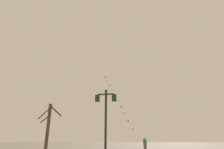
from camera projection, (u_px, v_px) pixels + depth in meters
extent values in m
cylinder|color=#1E2D23|center=(106.00, 127.00, 10.71)|extent=(0.14, 0.14, 4.30)
sphere|color=#1E2D23|center=(106.00, 91.00, 11.46)|extent=(0.16, 0.16, 0.16)
cube|color=#1E2D23|center=(106.00, 94.00, 11.38)|extent=(1.04, 0.08, 0.08)
cube|color=#1E2D23|center=(98.00, 98.00, 11.36)|extent=(0.28, 0.28, 0.40)
cube|color=beige|center=(98.00, 98.00, 11.36)|extent=(0.19, 0.19, 0.30)
cube|color=#1E2D23|center=(114.00, 98.00, 11.24)|extent=(0.28, 0.28, 0.40)
cube|color=beige|center=(114.00, 98.00, 11.24)|extent=(0.19, 0.19, 0.30)
cylinder|color=silver|center=(138.00, 139.00, 23.19)|extent=(1.31, 2.33, 2.59)
cylinder|color=silver|center=(131.00, 125.00, 25.53)|extent=(0.64, 1.13, 1.25)
cylinder|color=silver|center=(126.00, 117.00, 27.05)|extent=(0.64, 1.13, 1.25)
cylinder|color=silver|center=(123.00, 110.00, 28.57)|extent=(0.64, 1.13, 1.25)
cylinder|color=silver|center=(119.00, 103.00, 30.09)|extent=(0.64, 1.13, 1.25)
cylinder|color=silver|center=(116.00, 98.00, 31.61)|extent=(0.64, 1.13, 1.25)
cylinder|color=silver|center=(113.00, 92.00, 33.13)|extent=(0.64, 1.13, 1.25)
cylinder|color=silver|center=(111.00, 88.00, 34.65)|extent=(0.64, 1.13, 1.25)
cylinder|color=silver|center=(108.00, 83.00, 36.17)|extent=(0.64, 1.13, 1.25)
cylinder|color=silver|center=(106.00, 79.00, 37.69)|extent=(0.64, 1.13, 1.25)
cube|color=yellow|center=(133.00, 129.00, 24.77)|extent=(0.35, 0.16, 0.38)
cylinder|color=yellow|center=(133.00, 132.00, 24.68)|extent=(0.04, 0.05, 0.28)
cube|color=pink|center=(128.00, 121.00, 26.29)|extent=(0.34, 0.19, 0.38)
cylinder|color=pink|center=(128.00, 123.00, 26.20)|extent=(0.03, 0.03, 0.25)
cube|color=yellow|center=(124.00, 113.00, 27.81)|extent=(0.37, 0.12, 0.38)
cylinder|color=yellow|center=(124.00, 115.00, 27.73)|extent=(0.02, 0.02, 0.19)
cube|color=pink|center=(121.00, 107.00, 29.33)|extent=(0.35, 0.16, 0.38)
cylinder|color=pink|center=(121.00, 108.00, 29.24)|extent=(0.04, 0.05, 0.28)
cube|color=yellow|center=(118.00, 100.00, 30.85)|extent=(0.37, 0.12, 0.38)
cylinder|color=yellow|center=(118.00, 102.00, 30.76)|extent=(0.02, 0.02, 0.26)
cube|color=pink|center=(115.00, 95.00, 32.37)|extent=(0.35, 0.16, 0.38)
cylinder|color=pink|center=(115.00, 96.00, 32.28)|extent=(0.03, 0.05, 0.26)
cube|color=yellow|center=(112.00, 90.00, 33.89)|extent=(0.35, 0.18, 0.38)
cylinder|color=yellow|center=(112.00, 91.00, 33.80)|extent=(0.03, 0.04, 0.29)
cube|color=pink|center=(110.00, 85.00, 35.41)|extent=(0.34, 0.19, 0.38)
cylinder|color=pink|center=(110.00, 86.00, 35.33)|extent=(0.03, 0.04, 0.18)
cube|color=yellow|center=(107.00, 81.00, 36.93)|extent=(0.31, 0.24, 0.38)
cylinder|color=yellow|center=(107.00, 82.00, 36.84)|extent=(0.02, 0.03, 0.28)
cube|color=pink|center=(105.00, 77.00, 38.45)|extent=(0.36, 0.15, 0.38)
cylinder|color=pink|center=(105.00, 78.00, 38.37)|extent=(0.03, 0.04, 0.20)
cube|color=brown|center=(145.00, 149.00, 20.88)|extent=(0.32, 0.36, 0.90)
cube|color=#26724C|center=(145.00, 142.00, 21.12)|extent=(0.39, 0.45, 0.60)
sphere|color=tan|center=(145.00, 138.00, 21.26)|extent=(0.22, 0.22, 0.22)
cylinder|color=#26724C|center=(144.00, 140.00, 21.37)|extent=(0.26, 0.39, 0.50)
cylinder|color=#4C3826|center=(48.00, 131.00, 13.46)|extent=(0.25, 0.25, 4.08)
cylinder|color=#4C3826|center=(44.00, 113.00, 13.49)|extent=(0.48, 0.97, 0.99)
cylinder|color=#4C3826|center=(56.00, 111.00, 13.82)|extent=(1.10, 0.27, 0.89)
cylinder|color=#4C3826|center=(45.00, 119.00, 14.06)|extent=(0.97, 0.61, 0.55)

